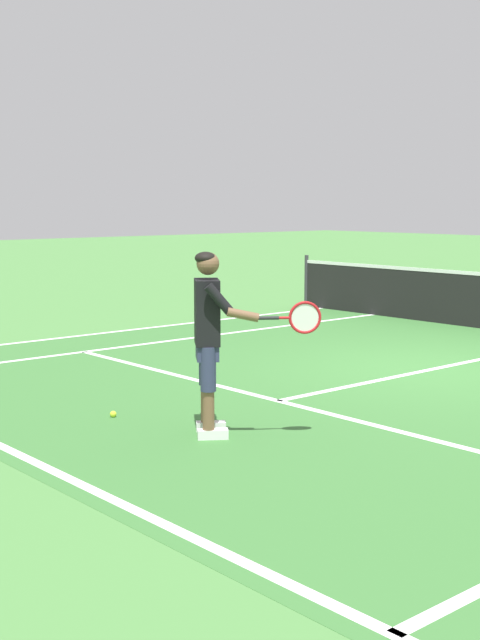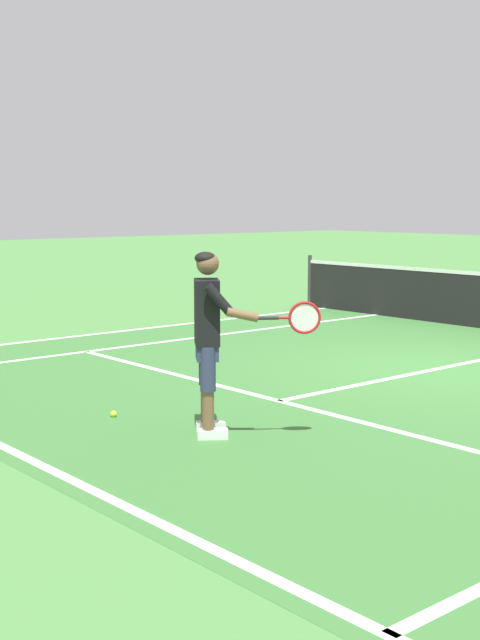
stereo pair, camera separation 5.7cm
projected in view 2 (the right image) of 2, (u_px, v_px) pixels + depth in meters
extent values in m
plane|color=#477F3D|center=(439.00, 369.00, 11.24)|extent=(80.00, 80.00, 0.00)
cube|color=#387033|center=(379.00, 381.00, 10.46)|extent=(10.98, 9.88, 0.00)
cube|color=white|center=(18.00, 454.00, 7.42)|extent=(10.98, 0.10, 0.01)
cube|color=white|center=(279.00, 401.00, 9.40)|extent=(8.23, 0.10, 0.01)
cube|color=white|center=(455.00, 365.00, 11.45)|extent=(0.10, 6.40, 0.01)
cube|color=white|center=(178.00, 340.00, 13.57)|extent=(0.10, 9.48, 0.01)
cube|color=white|center=(130.00, 330.00, 14.61)|extent=(0.10, 9.48, 0.01)
cylinder|color=#333338|center=(310.00, 281.00, 17.92)|extent=(0.08, 0.08, 1.07)
cube|color=white|center=(211.00, 426.00, 8.17)|extent=(0.25, 0.29, 0.09)
cube|color=white|center=(213.00, 434.00, 7.90)|extent=(0.25, 0.29, 0.09)
cylinder|color=brown|center=(207.00, 403.00, 8.14)|extent=(0.11, 0.11, 0.36)
cylinder|color=#2D3351|center=(206.00, 363.00, 8.09)|extent=(0.14, 0.14, 0.41)
cylinder|color=brown|center=(208.00, 410.00, 7.86)|extent=(0.11, 0.11, 0.36)
cylinder|color=#2D3351|center=(208.00, 369.00, 7.81)|extent=(0.14, 0.14, 0.41)
cube|color=#2D3351|center=(207.00, 348.00, 7.93)|extent=(0.39, 0.36, 0.20)
cube|color=black|center=(207.00, 312.00, 7.88)|extent=(0.44, 0.40, 0.60)
cylinder|color=brown|center=(206.00, 314.00, 8.13)|extent=(0.09, 0.09, 0.62)
cylinder|color=black|center=(218.00, 299.00, 7.61)|extent=(0.22, 0.27, 0.29)
cylinder|color=brown|center=(242.00, 315.00, 7.61)|extent=(0.23, 0.28, 0.14)
sphere|color=brown|center=(208.00, 264.00, 7.82)|extent=(0.21, 0.21, 0.21)
ellipsoid|color=black|center=(205.00, 258.00, 7.81)|extent=(0.28, 0.28, 0.12)
cylinder|color=#232326|center=(267.00, 318.00, 7.62)|extent=(0.14, 0.18, 0.03)
cylinder|color=red|center=(284.00, 318.00, 7.63)|extent=(0.08, 0.10, 0.02)
torus|color=red|center=(305.00, 318.00, 7.65)|extent=(0.19, 0.26, 0.30)
cylinder|color=silver|center=(305.00, 318.00, 7.65)|extent=(0.15, 0.21, 0.25)
sphere|color=#CCE02D|center=(114.00, 414.00, 8.70)|extent=(0.07, 0.07, 0.07)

